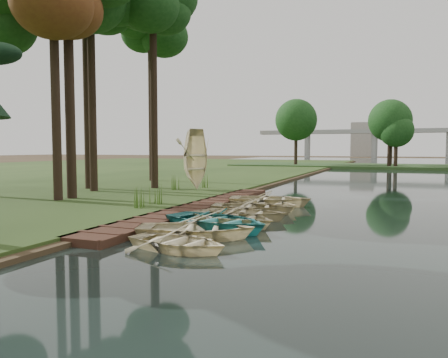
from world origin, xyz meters
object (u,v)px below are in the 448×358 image
at_px(rowboat_2, 217,219).
at_px(stored_rowboat, 196,183).
at_px(rowboat_1, 196,227).
at_px(rowboat_0, 178,239).
at_px(boardwalk, 198,208).

distance_m(rowboat_2, stored_rowboat, 12.28).
bearing_deg(stored_rowboat, rowboat_1, -131.05).
bearing_deg(stored_rowboat, rowboat_0, -132.94).
relative_size(rowboat_0, rowboat_1, 0.82).
distance_m(boardwalk, stored_rowboat, 7.42).
distance_m(boardwalk, rowboat_1, 6.19).
xyz_separation_m(rowboat_1, rowboat_2, (0.06, 1.50, 0.03)).
bearing_deg(rowboat_2, rowboat_0, -160.86).
bearing_deg(rowboat_0, rowboat_1, 17.44).
bearing_deg(rowboat_2, boardwalk, 48.93).
bearing_deg(boardwalk, rowboat_0, -68.88).
height_order(rowboat_0, rowboat_1, rowboat_1).
height_order(boardwalk, rowboat_0, rowboat_0).
xyz_separation_m(boardwalk, rowboat_1, (2.57, -5.62, 0.28)).
xyz_separation_m(rowboat_1, stored_rowboat, (-5.86, 12.25, 0.26)).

